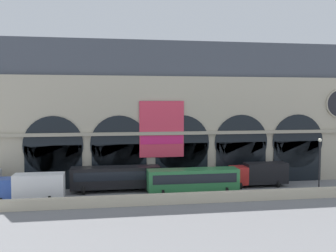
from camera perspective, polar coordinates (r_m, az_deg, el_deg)
name	(u,v)px	position (r m, az deg, el deg)	size (l,w,h in m)	color
ground_plane	(190,194)	(48.36, 3.19, -9.83)	(200.00, 200.00, 0.00)	slate
quay_parapet_wall	(198,198)	(44.06, 4.46, -10.40)	(90.00, 0.70, 1.17)	beige
station_building	(178,115)	(54.53, 1.50, 1.65)	(51.55, 5.64, 19.35)	#B2A891
box_truck_west	(31,187)	(46.84, -19.40, -8.35)	(7.50, 2.91, 3.12)	#28479E
bus_midwest	(116,177)	(49.49, -7.67, -7.44)	(11.00, 3.25, 3.10)	black
bus_center	(193,180)	(47.58, 3.67, -7.86)	(11.00, 3.25, 3.10)	#2D7A42
box_truck_mideast	(259,174)	(53.33, 13.19, -6.78)	(7.50, 2.91, 3.12)	red
street_lamp_quayside	(320,159)	(49.71, 21.28, -4.53)	(0.44, 0.44, 6.90)	black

